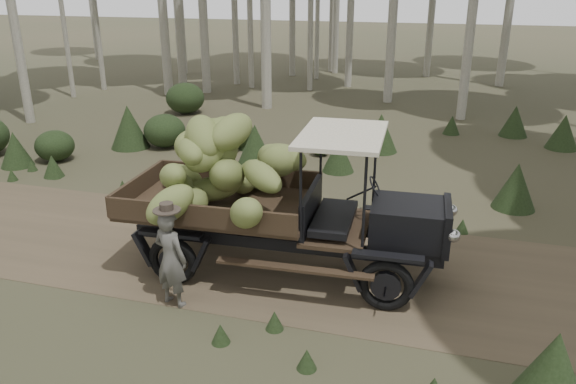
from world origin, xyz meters
name	(u,v)px	position (x,y,z in m)	size (l,w,h in m)	color
ground	(175,245)	(0.00, 0.00, 0.00)	(120.00, 120.00, 0.00)	#473D2B
dirt_track	(175,245)	(0.00, 0.00, 0.00)	(70.00, 4.00, 0.01)	brown
banana_truck	(251,180)	(1.72, -0.40, 1.62)	(5.62, 2.73, 2.82)	black
farmer	(171,258)	(0.94, -1.88, 0.81)	(0.65, 0.51, 1.70)	#524F4A
undergrowth	(118,189)	(-1.89, 1.16, 0.54)	(24.26, 23.22, 1.40)	#233319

